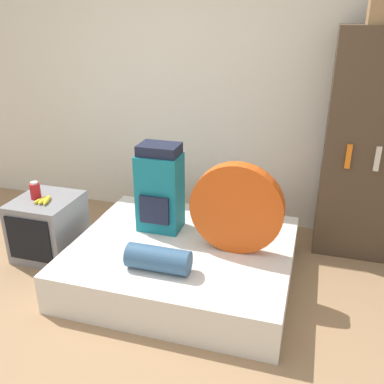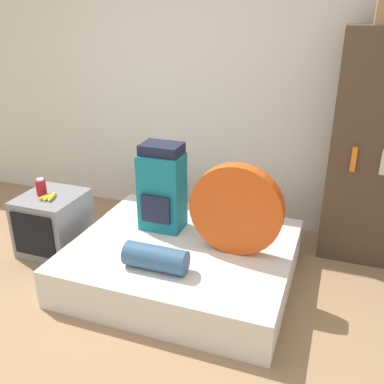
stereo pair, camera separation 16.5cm
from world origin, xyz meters
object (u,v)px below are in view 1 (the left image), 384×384
at_px(sleeping_roll, 158,259).
at_px(bookshelf, 375,149).
at_px(backpack, 160,189).
at_px(television, 48,227).
at_px(tent_bag, 237,208).
at_px(canister, 35,191).

distance_m(sleeping_roll, bookshelf, 2.00).
height_order(backpack, television, backpack).
xyz_separation_m(backpack, bookshelf, (1.64, 0.67, 0.29)).
distance_m(television, bookshelf, 2.84).
xyz_separation_m(television, bookshelf, (2.62, 0.86, 0.69)).
bearing_deg(television, bookshelf, 18.08).
distance_m(tent_bag, sleeping_roll, 0.68).
bearing_deg(bookshelf, sleeping_roll, -138.46).
relative_size(backpack, tent_bag, 1.04).
height_order(television, canister, canister).
bearing_deg(bookshelf, backpack, -157.76).
distance_m(backpack, canister, 1.07).
relative_size(tent_bag, sleeping_roll, 1.53).
relative_size(backpack, sleeping_roll, 1.60).
height_order(sleeping_roll, bookshelf, bookshelf).
relative_size(sleeping_roll, canister, 3.01).
bearing_deg(backpack, tent_bag, -14.71).
bearing_deg(backpack, canister, -169.75).
distance_m(tent_bag, bookshelf, 1.33).
bearing_deg(tent_bag, canister, -179.52).
xyz_separation_m(backpack, television, (-0.98, -0.18, -0.40)).
height_order(television, bookshelf, bookshelf).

